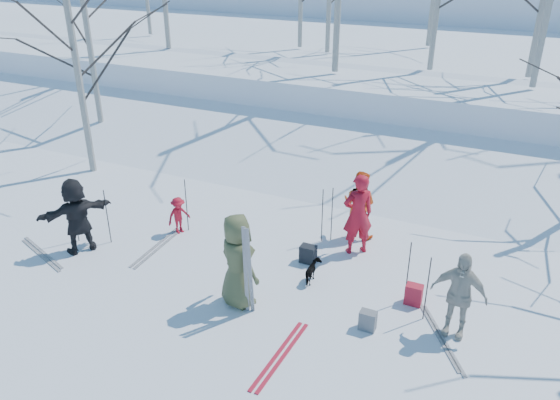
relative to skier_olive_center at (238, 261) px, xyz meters
The scene contains 29 objects.
ground 1.11m from the skier_olive_center, 98.41° to the left, with size 120.00×120.00×0.00m, color white.
snow_ramp 7.61m from the skier_olive_center, 90.64° to the left, with size 70.00×9.50×1.40m, color white.
snow_plateau 17.57m from the skier_olive_center, 90.27° to the left, with size 70.00×18.00×2.20m, color white.
far_hill 38.58m from the skier_olive_center, 90.13° to the left, with size 90.00×30.00×6.00m, color white.
skier_olive_center is the anchor object (origin of this frame).
skier_red_north 3.16m from the skier_olive_center, 62.43° to the left, with size 0.69×0.45×1.89m, color #AE1022.
skier_redor_behind 3.76m from the skier_olive_center, 70.35° to the left, with size 0.80×0.62×1.64m, color #DB4810.
skier_red_seated 3.27m from the skier_olive_center, 144.86° to the left, with size 0.60×0.34×0.92m, color #AE1022.
skier_cream_east 4.00m from the skier_olive_center, 11.96° to the left, with size 0.97×0.41×1.66m, color beige.
skier_grey_west 4.20m from the skier_olive_center, behind, with size 1.63×0.52×1.76m, color black.
dog 1.78m from the skier_olive_center, 50.81° to the left, with size 0.25×0.56×0.47m, color black.
upright_ski_left 0.36m from the skier_olive_center, 37.00° to the right, with size 0.07×0.02×1.90m, color silver.
upright_ski_right 0.43m from the skier_olive_center, 29.23° to the right, with size 0.07×0.02×1.90m, color silver.
ski_pair_a 5.00m from the skier_olive_center, behind, with size 1.85×0.84×0.02m, color silver, non-canonical shape.
ski_pair_b 3.92m from the skier_olive_center, ahead, with size 1.16×1.73×0.02m, color silver, non-canonical shape.
ski_pair_c 3.06m from the skier_olive_center, 159.13° to the left, with size 0.28×1.91×0.02m, color silver, non-canonical shape.
ski_pair_d 1.95m from the skier_olive_center, 37.07° to the right, with size 0.27×1.91×0.02m, color #A8182B, non-canonical shape.
ski_pole_a 2.97m from the skier_olive_center, 78.36° to the left, with size 0.02×0.02×1.34m, color black.
ski_pole_b 3.17m from the skier_olive_center, 75.86° to the left, with size 0.02×0.02×1.34m, color black.
ski_pole_c 3.27m from the skier_olive_center, 141.03° to the left, with size 0.02×0.02×1.34m, color black.
ski_pole_d 3.93m from the skier_olive_center, 168.39° to the left, with size 0.02×0.02×1.34m, color black.
ski_pole_e 3.24m from the skier_olive_center, 25.55° to the left, with size 0.02×0.02×1.34m, color black.
ski_pole_f 3.52m from the skier_olive_center, 16.74° to the left, with size 0.02×0.02×1.34m, color black.
ski_pole_g 4.61m from the skier_olive_center, behind, with size 0.02×0.02×1.34m, color black.
backpack_red 3.46m from the skier_olive_center, 24.47° to the left, with size 0.32×0.22×0.42m, color #B21B2D.
backpack_grey 2.62m from the skier_olive_center, ahead, with size 0.30×0.20×0.38m, color slate.
backpack_dark 2.18m from the skier_olive_center, 71.28° to the left, with size 0.34×0.24×0.40m, color black.
birch_edge_a 8.53m from the skier_olive_center, 151.22° to the left, with size 4.81×4.81×6.01m, color silver, non-canonical shape.
birch_edge_d 11.41m from the skier_olive_center, 144.36° to the left, with size 4.89×4.89×6.13m, color silver, non-canonical shape.
Camera 1 is at (4.47, -8.12, 6.44)m, focal length 35.00 mm.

